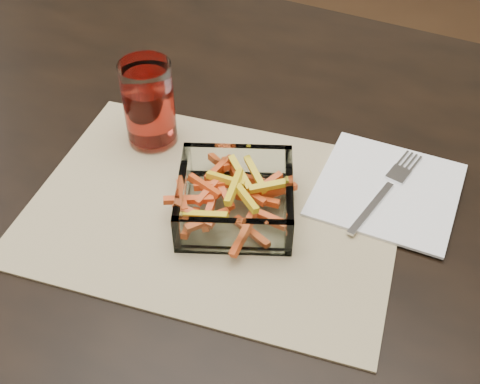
# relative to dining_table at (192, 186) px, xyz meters

# --- Properties ---
(dining_table) EXTENTS (1.60, 0.90, 0.75)m
(dining_table) POSITION_rel_dining_table_xyz_m (0.00, 0.00, 0.00)
(dining_table) COLOR black
(dining_table) RESTS_ON ground
(placemat) EXTENTS (0.49, 0.39, 0.00)m
(placemat) POSITION_rel_dining_table_xyz_m (0.09, -0.10, 0.09)
(placemat) COLOR tan
(placemat) RESTS_ON dining_table
(glass_bowl) EXTENTS (0.18, 0.18, 0.05)m
(glass_bowl) POSITION_rel_dining_table_xyz_m (0.12, -0.10, 0.11)
(glass_bowl) COLOR white
(glass_bowl) RESTS_ON placemat
(tumbler) EXTENTS (0.07, 0.07, 0.12)m
(tumbler) POSITION_rel_dining_table_xyz_m (-0.05, -0.02, 0.15)
(tumbler) COLOR white
(tumbler) RESTS_ON placemat
(napkin) EXTENTS (0.18, 0.18, 0.00)m
(napkin) POSITION_rel_dining_table_xyz_m (0.28, 0.02, 0.09)
(napkin) COLOR white
(napkin) RESTS_ON placemat
(fork) EXTENTS (0.05, 0.18, 0.00)m
(fork) POSITION_rel_dining_table_xyz_m (0.28, 0.02, 0.10)
(fork) COLOR silver
(fork) RESTS_ON napkin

